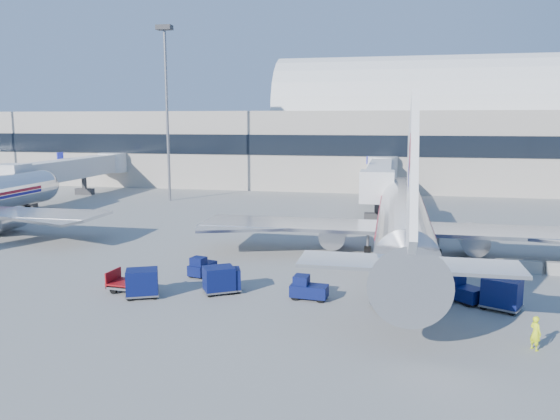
% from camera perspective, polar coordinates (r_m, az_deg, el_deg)
% --- Properties ---
extents(ground, '(260.00, 260.00, 0.00)m').
position_cam_1_polar(ground, '(40.35, -1.74, -5.92)').
color(ground, gray).
rests_on(ground, ground).
extents(terminal, '(170.00, 28.15, 21.00)m').
position_cam_1_polar(terminal, '(96.56, -1.95, 7.52)').
color(terminal, '#B2AA9E').
rests_on(terminal, ground).
extents(airliner_main, '(32.00, 37.26, 12.07)m').
position_cam_1_polar(airliner_main, '(43.07, 12.72, -1.18)').
color(airliner_main, silver).
rests_on(airliner_main, ground).
extents(jetbridge_near, '(4.40, 27.50, 6.25)m').
position_cam_1_polar(jetbridge_near, '(69.00, 10.40, 3.64)').
color(jetbridge_near, silver).
rests_on(jetbridge_near, ground).
extents(jetbridge_mid, '(4.40, 27.50, 6.25)m').
position_cam_1_polar(jetbridge_mid, '(81.53, -20.67, 4.05)').
color(jetbridge_mid, silver).
rests_on(jetbridge_mid, ground).
extents(mast_west, '(2.00, 1.20, 22.60)m').
position_cam_1_polar(mast_west, '(73.92, -11.79, 12.40)').
color(mast_west, slate).
rests_on(mast_west, ground).
extents(barrier_near, '(3.00, 0.55, 0.90)m').
position_cam_1_polar(barrier_near, '(42.10, 23.65, -5.44)').
color(barrier_near, '#9E9E96').
rests_on(barrier_near, ground).
extents(tug_lead, '(2.30, 1.30, 1.44)m').
position_cam_1_polar(tug_lead, '(33.11, 2.91, -8.19)').
color(tug_lead, '#091044').
rests_on(tug_lead, ground).
extents(tug_right, '(2.60, 2.51, 1.57)m').
position_cam_1_polar(tug_right, '(34.44, 18.31, -7.86)').
color(tug_right, '#091044').
rests_on(tug_right, ground).
extents(tug_left, '(1.57, 2.35, 1.41)m').
position_cam_1_polar(tug_left, '(38.21, -8.20, -5.89)').
color(tug_left, '#091044').
rests_on(tug_left, ground).
extents(cart_train_a, '(2.04, 1.81, 1.49)m').
position_cam_1_polar(cart_train_a, '(34.50, -5.53, -7.25)').
color(cart_train_a, '#091044').
rests_on(cart_train_a, ground).
extents(cart_train_b, '(2.39, 2.24, 1.68)m').
position_cam_1_polar(cart_train_b, '(34.26, -6.40, -7.20)').
color(cart_train_b, '#091044').
rests_on(cart_train_b, ground).
extents(cart_train_c, '(2.39, 2.15, 1.73)m').
position_cam_1_polar(cart_train_c, '(34.33, -14.20, -7.36)').
color(cart_train_c, '#091044').
rests_on(cart_train_c, ground).
extents(cart_solo_near, '(2.54, 2.25, 1.85)m').
position_cam_1_polar(cart_solo_near, '(31.69, 11.64, -8.56)').
color(cart_solo_near, '#091044').
rests_on(cart_solo_near, ground).
extents(cart_solo_far, '(2.57, 2.33, 1.84)m').
position_cam_1_polar(cart_solo_far, '(33.62, 22.17, -8.03)').
color(cart_solo_far, '#091044').
rests_on(cart_solo_far, ground).
extents(cart_open_red, '(2.58, 1.94, 0.65)m').
position_cam_1_polar(cart_open_red, '(35.69, -15.39, -7.54)').
color(cart_open_red, slate).
rests_on(cart_open_red, ground).
extents(ramp_worker, '(0.66, 0.72, 1.64)m').
position_cam_1_polar(ramp_worker, '(28.69, 25.13, -11.56)').
color(ramp_worker, '#BFD616').
rests_on(ramp_worker, ground).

